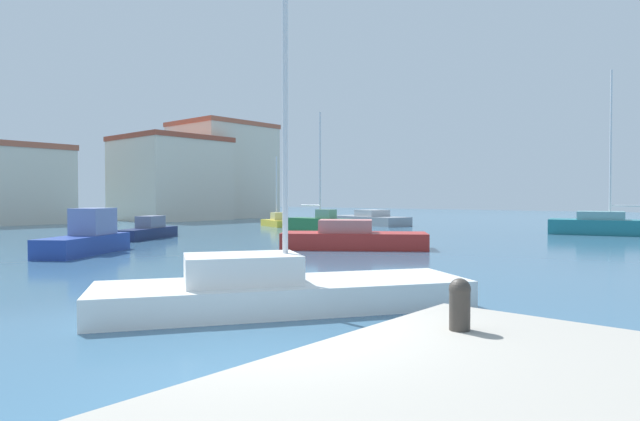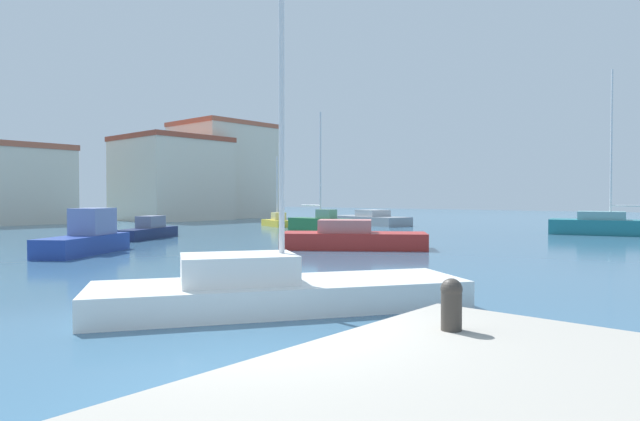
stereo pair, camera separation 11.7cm
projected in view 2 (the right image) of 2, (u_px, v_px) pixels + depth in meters
The scene contains 13 objects.
water at pixel (218, 239), 30.93m from camera, with size 160.00×160.00×0.00m, color #38607F.
mooring_bollard at pixel (451, 302), 6.07m from camera, with size 0.25×0.25×0.58m.
sailboat_white_center_channel at pixel (275, 287), 11.53m from camera, with size 7.84×6.23×12.84m.
sailboat_teal_near_pier at pixel (609, 225), 34.41m from camera, with size 4.02×7.47×10.45m.
sailboat_yellow_far_right at pixel (277, 221), 44.62m from camera, with size 2.96×4.32×5.77m.
motorboat_blue_far_left at pixel (87, 238), 23.02m from camera, with size 5.02×4.05×1.92m.
sailboat_green_distant_north at pixel (321, 223), 38.04m from camera, with size 1.43×5.14×8.37m.
motorboat_red_outer_mooring at pixel (352, 238), 25.18m from camera, with size 5.72×6.71×1.34m.
motorboat_navy_distant_east at pixel (148, 231), 31.50m from camera, with size 5.02×3.60×1.30m.
motorboat_grey_inner_mooring at pixel (370, 219), 47.01m from camera, with size 4.54×8.42×1.32m.
yacht_club at pixel (4, 184), 48.91m from camera, with size 9.68×9.39×7.15m.
waterfront_apartments at pixel (171, 179), 57.44m from camera, with size 9.73×9.74×8.75m.
harbor_office at pixel (224, 171), 64.05m from camera, with size 10.35×8.96×11.07m.
Camera 2 is at (-4.39, -4.72, 2.38)m, focal length 30.46 mm.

